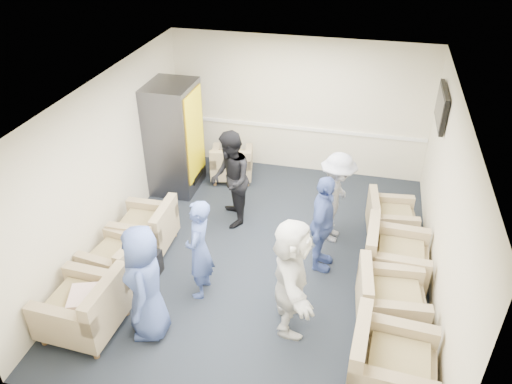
% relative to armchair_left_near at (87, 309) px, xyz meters
% --- Properties ---
extents(floor, '(6.00, 6.00, 0.00)m').
position_rel_armchair_left_near_xyz_m(floor, '(1.89, 2.00, -0.37)').
color(floor, black).
rests_on(floor, ground).
extents(ceiling, '(6.00, 6.00, 0.00)m').
position_rel_armchair_left_near_xyz_m(ceiling, '(1.89, 2.00, 2.33)').
color(ceiling, white).
rests_on(ceiling, back_wall).
extents(back_wall, '(5.00, 0.02, 2.70)m').
position_rel_armchair_left_near_xyz_m(back_wall, '(1.89, 5.00, 0.98)').
color(back_wall, beige).
rests_on(back_wall, floor).
extents(front_wall, '(5.00, 0.02, 2.70)m').
position_rel_armchair_left_near_xyz_m(front_wall, '(1.89, -1.00, 0.98)').
color(front_wall, beige).
rests_on(front_wall, floor).
extents(left_wall, '(0.02, 6.00, 2.70)m').
position_rel_armchair_left_near_xyz_m(left_wall, '(-0.61, 2.00, 0.98)').
color(left_wall, beige).
rests_on(left_wall, floor).
extents(right_wall, '(0.02, 6.00, 2.70)m').
position_rel_armchair_left_near_xyz_m(right_wall, '(4.39, 2.00, 0.98)').
color(right_wall, beige).
rests_on(right_wall, floor).
extents(chair_rail, '(4.98, 0.04, 0.06)m').
position_rel_armchair_left_near_xyz_m(chair_rail, '(1.89, 4.98, 0.53)').
color(chair_rail, white).
rests_on(chair_rail, back_wall).
extents(tv, '(0.10, 1.00, 0.58)m').
position_rel_armchair_left_near_xyz_m(tv, '(4.33, 3.80, 1.67)').
color(tv, black).
rests_on(tv, right_wall).
extents(armchair_left_near, '(0.98, 0.98, 0.75)m').
position_rel_armchair_left_near_xyz_m(armchair_left_near, '(0.00, 0.00, 0.00)').
color(armchair_left_near, '#978261').
rests_on(armchair_left_near, floor).
extents(armchair_left_mid, '(0.91, 0.91, 0.65)m').
position_rel_armchair_left_near_xyz_m(armchair_left_mid, '(-0.06, 1.03, -0.05)').
color(armchair_left_mid, '#978261').
rests_on(armchair_left_mid, floor).
extents(armchair_left_far, '(0.87, 0.87, 0.69)m').
position_rel_armchair_left_near_xyz_m(armchair_left_far, '(0.03, 1.84, -0.03)').
color(armchair_left_far, '#978261').
rests_on(armchair_left_far, floor).
extents(armchair_right_near, '(1.00, 1.00, 0.76)m').
position_rel_armchair_left_near_xyz_m(armchair_right_near, '(3.78, -0.01, 0.00)').
color(armchair_right_near, '#978261').
rests_on(armchair_right_near, floor).
extents(armchair_right_midnear, '(0.95, 0.95, 0.70)m').
position_rel_armchair_left_near_xyz_m(armchair_right_midnear, '(3.76, 1.08, -0.02)').
color(armchair_right_midnear, '#978261').
rests_on(armchair_right_midnear, floor).
extents(armchair_right_midfar, '(0.94, 0.94, 0.73)m').
position_rel_armchair_left_near_xyz_m(armchair_right_midfar, '(3.82, 2.00, -0.01)').
color(armchair_right_midfar, '#978261').
rests_on(armchair_right_midfar, floor).
extents(armchair_right_far, '(0.85, 0.85, 0.62)m').
position_rel_armchair_left_near_xyz_m(armchair_right_far, '(3.76, 3.08, -0.07)').
color(armchair_right_far, '#978261').
rests_on(armchair_right_far, floor).
extents(armchair_corner, '(0.93, 0.93, 0.63)m').
position_rel_armchair_left_near_xyz_m(armchair_corner, '(0.74, 4.25, -0.06)').
color(armchair_corner, '#978261').
rests_on(armchair_corner, floor).
extents(vending_machine, '(0.84, 0.98, 2.07)m').
position_rel_armchair_left_near_xyz_m(vending_machine, '(-0.20, 3.73, 0.66)').
color(vending_machine, '#494950').
rests_on(vending_machine, floor).
extents(backpack, '(0.28, 0.20, 0.46)m').
position_rel_armchair_left_near_xyz_m(backpack, '(0.34, 1.27, -0.13)').
color(backpack, black).
rests_on(backpack, floor).
extents(pillow, '(0.46, 0.53, 0.13)m').
position_rel_armchair_left_near_xyz_m(pillow, '(-0.02, 0.00, 0.19)').
color(pillow, silver).
rests_on(pillow, armchair_left_near).
extents(person_front_left, '(0.74, 0.92, 1.64)m').
position_rel_armchair_left_near_xyz_m(person_front_left, '(0.78, 0.19, 0.44)').
color(person_front_left, '#3F5498').
rests_on(person_front_left, floor).
extents(person_mid_left, '(0.39, 0.58, 1.53)m').
position_rel_armchair_left_near_xyz_m(person_mid_left, '(1.20, 1.04, 0.39)').
color(person_mid_left, '#3F5498').
rests_on(person_mid_left, floor).
extents(person_back_left, '(0.89, 1.00, 1.69)m').
position_rel_armchair_left_near_xyz_m(person_back_left, '(1.13, 2.82, 0.47)').
color(person_back_left, black).
rests_on(person_back_left, floor).
extents(person_back_right, '(0.68, 1.06, 1.55)m').
position_rel_armchair_left_near_xyz_m(person_back_right, '(2.90, 2.77, 0.40)').
color(person_back_right, beige).
rests_on(person_back_right, floor).
extents(person_mid_right, '(0.45, 0.95, 1.57)m').
position_rel_armchair_left_near_xyz_m(person_mid_right, '(2.77, 2.00, 0.41)').
color(person_mid_right, '#3F5498').
rests_on(person_mid_right, floor).
extents(person_front_right, '(0.78, 1.61, 1.66)m').
position_rel_armchair_left_near_xyz_m(person_front_right, '(2.53, 0.72, 0.46)').
color(person_front_right, silver).
rests_on(person_front_right, floor).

